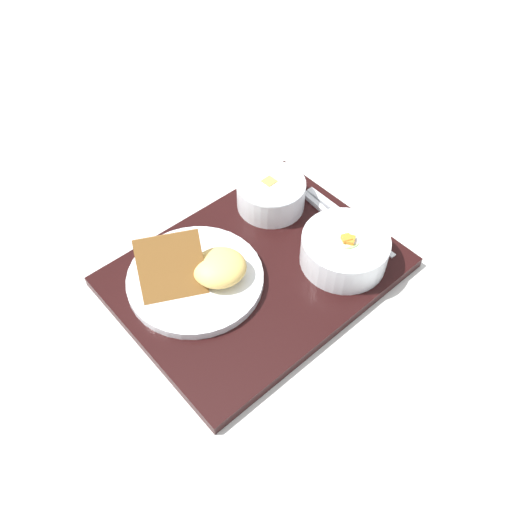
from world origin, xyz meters
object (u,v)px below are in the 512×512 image
object	(u,v)px
bowl_soup	(271,192)
knife	(333,209)
bowl_salad	(344,249)
spoon	(332,217)
plate_main	(198,274)

from	to	relation	value
bowl_soup	knife	xyz separation A→B (m)	(-0.06, 0.09, -0.03)
bowl_salad	spoon	bearing A→B (deg)	-134.47
plate_main	knife	xyz separation A→B (m)	(-0.26, 0.07, -0.01)
bowl_soup	spoon	bearing A→B (deg)	111.49
knife	spoon	distance (m)	0.02
plate_main	knife	size ratio (longest dim) A/B	1.06
plate_main	spoon	xyz separation A→B (m)	(-0.25, 0.08, -0.01)
plate_main	bowl_soup	bearing A→B (deg)	-173.28
bowl_salad	plate_main	distance (m)	0.23
bowl_soup	plate_main	xyz separation A→B (m)	(0.21, 0.02, -0.01)
spoon	knife	bearing A→B (deg)	133.48
bowl_salad	knife	world-z (taller)	bowl_salad
bowl_salad	bowl_soup	world-z (taller)	bowl_salad
bowl_salad	knife	bearing A→B (deg)	-137.22
bowl_salad	knife	distance (m)	0.12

